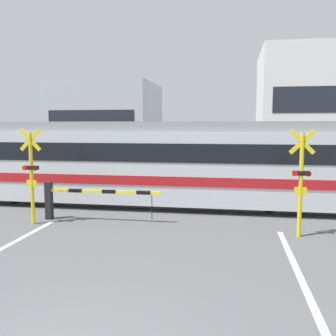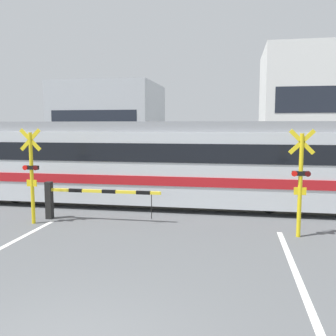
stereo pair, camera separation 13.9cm
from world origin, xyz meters
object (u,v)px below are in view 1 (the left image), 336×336
commuter_train (139,160)px  crossing_barrier_far (247,175)px  crossing_barrier_near (76,196)px  crossing_signal_left (31,172)px  crossing_signal_right (301,178)px

commuter_train → crossing_barrier_far: commuter_train is taller
crossing_barrier_near → crossing_signal_left: 1.53m
crossing_signal_left → crossing_barrier_near: bearing=29.8°
commuter_train → crossing_signal_left: size_ratio=5.30×
crossing_barrier_far → crossing_signal_right: crossing_signal_right is taller
commuter_train → crossing_signal_right: size_ratio=5.30×
crossing_barrier_near → crossing_signal_left: bearing=-150.2°
crossing_barrier_near → crossing_signal_right: 6.74m
crossing_barrier_near → crossing_barrier_far: 8.24m
crossing_barrier_far → crossing_signal_left: bearing=-134.7°
crossing_signal_left → commuter_train: bearing=54.2°
crossing_signal_left → crossing_signal_right: bearing=0.0°
crossing_barrier_near → crossing_signal_left: size_ratio=1.30×
crossing_barrier_near → crossing_barrier_far: bearing=47.7°
commuter_train → crossing_signal_left: 4.23m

